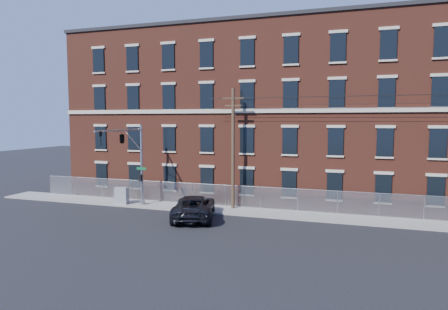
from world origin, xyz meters
The scene contains 8 objects.
ground centered at (0.00, 0.00, 0.00)m, with size 140.00×140.00×0.00m, color black.
sidewalk centered at (12.00, 5.00, 0.06)m, with size 65.00×3.00×0.12m, color gray.
mill_building centered at (12.00, 13.93, 8.15)m, with size 55.30×14.32×16.30m.
chain_link_fence centered at (12.00, 6.30, 1.06)m, with size 59.06×0.06×1.85m.
traffic_signal_mast centered at (-6.00, 2.18, 5.39)m, with size 0.90×6.75×7.00m.
utility_pole_near centered at (2.00, 5.60, 5.34)m, with size 1.80×0.28×10.00m.
pickup_truck centered at (-0.01, 1.85, 0.89)m, with size 2.94×6.38×1.77m, color black.
utility_cabinet centered at (-7.89, 4.20, 0.85)m, with size 1.17×0.58×1.46m, color gray.
Camera 1 is at (11.26, -25.62, 7.49)m, focal length 31.43 mm.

